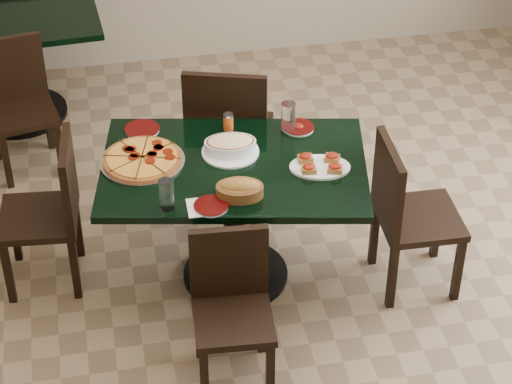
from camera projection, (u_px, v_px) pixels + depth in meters
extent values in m
plane|color=#886F4E|center=(270.00, 306.00, 5.29)|extent=(5.50, 5.50, 0.00)
cube|color=black|center=(234.00, 168.00, 5.04)|extent=(1.48, 1.10, 0.04)
cylinder|color=black|center=(235.00, 226.00, 5.27)|extent=(0.11, 0.11, 0.71)
cylinder|color=black|center=(236.00, 274.00, 5.47)|extent=(0.57, 0.57, 0.03)
cube|color=black|center=(4.00, 18.00, 6.36)|extent=(1.22, 0.92, 0.04)
cylinder|color=black|center=(13.00, 69.00, 6.59)|extent=(0.13, 0.13, 0.71)
cylinder|color=black|center=(20.00, 112.00, 6.79)|extent=(0.64, 0.64, 0.03)
cube|color=black|center=(230.00, 134.00, 5.76)|extent=(0.57, 0.57, 0.04)
cube|color=black|center=(225.00, 114.00, 5.43)|extent=(0.45, 0.17, 0.49)
cube|color=black|center=(268.00, 151.00, 6.05)|extent=(0.05, 0.05, 0.45)
cube|color=black|center=(261.00, 190.00, 5.73)|extent=(0.05, 0.05, 0.45)
cube|color=black|center=(203.00, 147.00, 6.08)|extent=(0.05, 0.05, 0.45)
cube|color=black|center=(193.00, 186.00, 5.76)|extent=(0.05, 0.05, 0.45)
cube|color=black|center=(233.00, 320.00, 4.67)|extent=(0.39, 0.39, 0.04)
cube|color=black|center=(229.00, 262.00, 4.67)|extent=(0.37, 0.06, 0.40)
cube|color=black|center=(204.00, 377.00, 4.65)|extent=(0.04, 0.04, 0.36)
cube|color=black|center=(199.00, 330.00, 4.90)|extent=(0.04, 0.04, 0.36)
cube|color=black|center=(270.00, 371.00, 4.68)|extent=(0.04, 0.04, 0.36)
cube|color=black|center=(262.00, 324.00, 4.93)|extent=(0.04, 0.04, 0.36)
cube|color=black|center=(419.00, 219.00, 5.20)|extent=(0.43, 0.43, 0.04)
cube|color=black|center=(388.00, 185.00, 5.03)|extent=(0.05, 0.42, 0.45)
cube|color=black|center=(458.00, 269.00, 5.22)|extent=(0.04, 0.04, 0.41)
cube|color=black|center=(392.00, 277.00, 5.17)|extent=(0.04, 0.04, 0.41)
cube|color=black|center=(437.00, 227.00, 5.50)|extent=(0.04, 0.04, 0.41)
cube|color=black|center=(374.00, 234.00, 5.45)|extent=(0.04, 0.04, 0.41)
cube|color=black|center=(39.00, 218.00, 5.23)|extent=(0.44, 0.44, 0.04)
cube|color=black|center=(69.00, 179.00, 5.10)|extent=(0.08, 0.41, 0.43)
cube|color=black|center=(14.00, 231.00, 5.48)|extent=(0.04, 0.04, 0.39)
cube|color=black|center=(78.00, 227.00, 5.51)|extent=(0.04, 0.04, 0.39)
cube|color=black|center=(8.00, 273.00, 5.21)|extent=(0.04, 0.04, 0.39)
cube|color=black|center=(75.00, 268.00, 5.23)|extent=(0.04, 0.04, 0.39)
cube|color=black|center=(23.00, 114.00, 6.07)|extent=(0.45, 0.45, 0.04)
cube|color=black|center=(12.00, 68.00, 6.06)|extent=(0.39, 0.11, 0.42)
cube|color=black|center=(6.00, 162.00, 6.03)|extent=(0.05, 0.05, 0.38)
cube|color=black|center=(60.00, 150.00, 6.13)|extent=(0.05, 0.05, 0.38)
cube|color=black|center=(48.00, 123.00, 6.37)|extent=(0.05, 0.05, 0.38)
cylinder|color=silver|center=(142.00, 161.00, 5.05)|extent=(0.43, 0.43, 0.01)
cylinder|color=#964A20|center=(142.00, 159.00, 5.04)|extent=(0.40, 0.40, 0.02)
cylinder|color=gold|center=(142.00, 157.00, 5.03)|extent=(0.36, 0.36, 0.01)
cylinder|color=white|center=(230.00, 152.00, 5.11)|extent=(0.30, 0.30, 0.01)
ellipsoid|color=beige|center=(230.00, 142.00, 5.07)|extent=(0.25, 0.17, 0.04)
ellipsoid|color=olive|center=(240.00, 187.00, 4.79)|extent=(0.21, 0.13, 0.08)
cylinder|color=white|center=(211.00, 206.00, 4.75)|extent=(0.17, 0.17, 0.01)
cylinder|color=#380403|center=(211.00, 205.00, 4.74)|extent=(0.17, 0.17, 0.00)
cylinder|color=white|center=(299.00, 128.00, 5.29)|extent=(0.16, 0.16, 0.01)
cylinder|color=#380403|center=(299.00, 127.00, 5.29)|extent=(0.17, 0.17, 0.00)
ellipsoid|color=#A02208|center=(299.00, 126.00, 5.29)|extent=(0.05, 0.05, 0.02)
cylinder|color=white|center=(142.00, 130.00, 5.28)|extent=(0.18, 0.18, 0.01)
cylinder|color=#380403|center=(142.00, 129.00, 5.27)|extent=(0.19, 0.19, 0.00)
cube|color=white|center=(203.00, 207.00, 4.75)|extent=(0.15, 0.15, 0.00)
cube|color=silver|center=(207.00, 206.00, 4.75)|extent=(0.02, 0.14, 0.00)
cylinder|color=white|center=(288.00, 117.00, 5.24)|extent=(0.08, 0.08, 0.16)
cylinder|color=white|center=(167.00, 194.00, 4.71)|extent=(0.07, 0.07, 0.16)
cylinder|color=#D34F16|center=(228.00, 122.00, 5.27)|extent=(0.05, 0.05, 0.09)
cylinder|color=silver|center=(228.00, 115.00, 5.24)|extent=(0.06, 0.06, 0.01)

